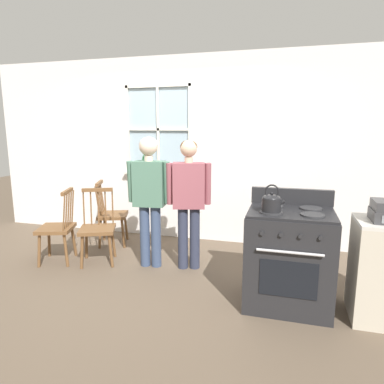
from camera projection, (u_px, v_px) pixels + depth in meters
The scene contains 10 objects.
ground_plane at pixel (151, 273), 4.01m from camera, with size 16.00×16.00×0.00m, color brown.
wall_back at pixel (186, 151), 5.08m from camera, with size 6.40×0.16×2.70m.
chair_by_window at pixel (58, 229), 4.29m from camera, with size 0.51×0.53×0.93m.
chair_near_wall at pixel (111, 215), 4.94m from camera, with size 0.52×0.53×0.93m.
chair_center_cluster at pixel (98, 229), 4.27m from camera, with size 0.54×0.53×0.93m.
person_elderly_left at pixel (149, 189), 4.05m from camera, with size 0.52×0.25×1.57m.
person_teen_center at pixel (189, 193), 3.99m from camera, with size 0.53×0.30×1.54m.
stove at pixel (289, 257), 3.23m from camera, with size 0.79×0.68×1.08m.
kettle at pixel (271, 202), 3.05m from camera, with size 0.21×0.17×0.25m.
potted_plant at pixel (144, 166), 5.21m from camera, with size 0.16×0.16×0.34m.
Camera 1 is at (1.49, -3.49, 1.68)m, focal length 32.00 mm.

